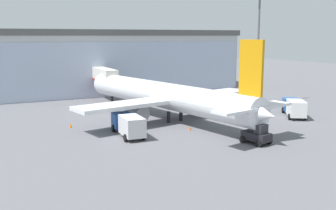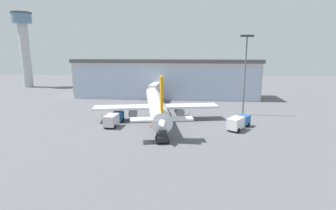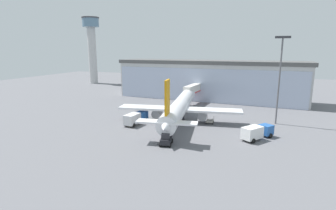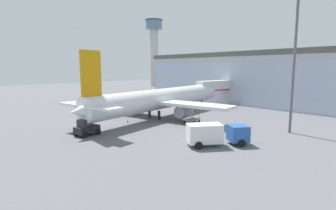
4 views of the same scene
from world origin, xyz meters
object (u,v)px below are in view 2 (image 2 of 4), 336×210
(apron_light_mast, at_px, (245,69))
(jet_bridge, at_px, (156,87))
(airplane, at_px, (156,104))
(pushback_tug, at_px, (162,137))
(safety_cone_wingtip, at_px, (102,115))
(baggage_cart, at_px, (187,117))
(fuel_truck, at_px, (238,122))
(safety_cone_nose, at_px, (151,126))
(control_tower, at_px, (24,41))
(catering_truck, at_px, (114,119))

(apron_light_mast, bearing_deg, jet_bridge, 146.65)
(airplane, bearing_deg, pushback_tug, -179.97)
(safety_cone_wingtip, bearing_deg, baggage_cart, -3.55)
(apron_light_mast, distance_m, fuel_truck, 16.69)
(jet_bridge, height_order, safety_cone_nose, jet_bridge)
(airplane, relative_size, safety_cone_nose, 70.94)
(apron_light_mast, bearing_deg, safety_cone_nose, -150.94)
(control_tower, xyz_separation_m, pushback_tug, (65.41, -70.88, -19.30))
(pushback_tug, bearing_deg, safety_cone_nose, 7.64)
(control_tower, relative_size, pushback_tug, 9.27)
(jet_bridge, bearing_deg, apron_light_mast, -118.76)
(safety_cone_nose, relative_size, safety_cone_wingtip, 1.00)
(control_tower, height_order, safety_cone_wingtip, control_tower)
(airplane, relative_size, catering_truck, 5.21)
(apron_light_mast, distance_m, pushback_tug, 30.51)
(airplane, xyz_separation_m, fuel_truck, (17.69, -7.83, -1.96))
(airplane, bearing_deg, baggage_cart, -96.94)
(control_tower, bearing_deg, safety_cone_nose, -44.73)
(catering_truck, relative_size, pushback_tug, 2.15)
(jet_bridge, height_order, catering_truck, jet_bridge)
(control_tower, xyz_separation_m, apron_light_mast, (84.39, -49.48, -8.71))
(baggage_cart, height_order, pushback_tug, pushback_tug)
(jet_bridge, distance_m, control_tower, 71.43)
(safety_cone_wingtip, bearing_deg, jet_bridge, 58.51)
(control_tower, bearing_deg, jet_bridge, -29.18)
(apron_light_mast, height_order, pushback_tug, apron_light_mast)
(safety_cone_nose, bearing_deg, jet_bridge, 93.00)
(catering_truck, height_order, safety_cone_nose, catering_truck)
(airplane, distance_m, pushback_tug, 16.89)
(pushback_tug, xyz_separation_m, safety_cone_nose, (-3.09, 9.14, -0.70))
(safety_cone_nose, bearing_deg, airplane, 85.89)
(baggage_cart, relative_size, pushback_tug, 0.83)
(control_tower, height_order, apron_light_mast, control_tower)
(control_tower, distance_m, safety_cone_nose, 89.97)
(baggage_cart, xyz_separation_m, safety_cone_nose, (-7.77, -7.61, -0.23))
(safety_cone_nose, bearing_deg, baggage_cart, 44.38)
(apron_light_mast, bearing_deg, control_tower, 149.62)
(catering_truck, xyz_separation_m, baggage_cart, (15.87, 6.58, -0.97))
(catering_truck, bearing_deg, baggage_cart, -61.45)
(control_tower, bearing_deg, apron_light_mast, -30.38)
(catering_truck, height_order, safety_cone_wingtip, catering_truck)
(apron_light_mast, height_order, safety_cone_nose, apron_light_mast)
(jet_bridge, bearing_deg, baggage_cart, -150.80)
(control_tower, height_order, baggage_cart, control_tower)
(baggage_cart, distance_m, safety_cone_wingtip, 20.82)
(baggage_cart, xyz_separation_m, safety_cone_wingtip, (-20.78, 1.29, -0.23))
(airplane, bearing_deg, safety_cone_wingtip, 74.80)
(safety_cone_wingtip, bearing_deg, pushback_tug, -48.26)
(control_tower, xyz_separation_m, safety_cone_wingtip, (49.31, -52.84, -20.00))
(airplane, height_order, pushback_tug, airplane)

